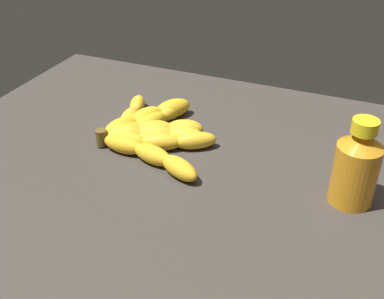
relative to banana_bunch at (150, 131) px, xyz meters
The scene contains 3 objects.
ground_plane 13.98cm from the banana_bunch, 30.72° to the right, with size 97.91×75.72×4.75cm, color #38332D.
banana_bunch is the anchor object (origin of this frame).
honey_bottle 36.61cm from the banana_bunch, ahead, with size 6.60×6.60×13.77cm.
Camera 1 is at (24.69, -59.73, 45.11)cm, focal length 44.72 mm.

